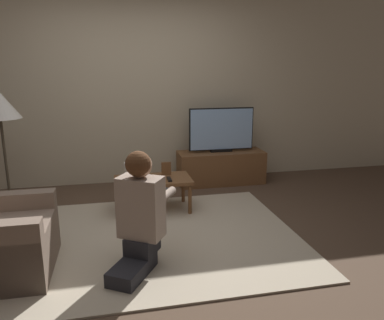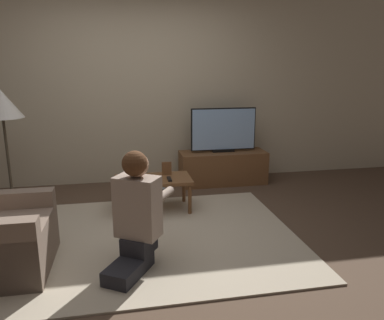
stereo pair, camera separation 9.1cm
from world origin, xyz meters
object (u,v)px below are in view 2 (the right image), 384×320
(tv, at_px, (223,130))
(floor_lamp, at_px, (2,108))
(coffee_table, at_px, (153,182))
(table_lamp, at_px, (133,168))
(person_kneeling, at_px, (137,211))

(tv, height_order, floor_lamp, floor_lamp)
(tv, bearing_deg, coffee_table, -140.26)
(coffee_table, height_order, table_lamp, table_lamp)
(coffee_table, xyz_separation_m, floor_lamp, (-1.58, 0.43, 0.80))
(coffee_table, bearing_deg, floor_lamp, 164.76)
(tv, height_order, person_kneeling, tv)
(floor_lamp, bearing_deg, coffee_table, -15.24)
(tv, xyz_separation_m, table_lamp, (-1.25, -0.77, -0.26))
(floor_lamp, height_order, table_lamp, floor_lamp)
(table_lamp, bearing_deg, floor_lamp, 166.06)
(floor_lamp, relative_size, table_lamp, 7.47)
(tv, distance_m, table_lamp, 1.49)
(person_kneeling, height_order, table_lamp, person_kneeling)
(tv, relative_size, person_kneeling, 0.94)
(floor_lamp, bearing_deg, tv, 9.38)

